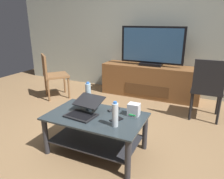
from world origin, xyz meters
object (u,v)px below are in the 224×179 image
(coffee_table, at_px, (96,127))
(cell_phone, at_px, (116,120))
(dining_chair, at_px, (207,87))
(laptop, at_px, (84,109))
(media_cabinet, at_px, (150,81))
(television, at_px, (152,47))
(tv_remote, at_px, (114,109))
(water_bottle_near, at_px, (115,115))
(water_bottle_far, at_px, (88,94))
(router_box, at_px, (134,110))
(side_chair, at_px, (52,73))

(coffee_table, bearing_deg, cell_phone, -1.06)
(dining_chair, relative_size, cell_phone, 6.71)
(laptop, distance_m, cell_phone, 0.39)
(media_cabinet, height_order, dining_chair, dining_chair)
(television, bearing_deg, tv_remote, -87.93)
(tv_remote, bearing_deg, dining_chair, 78.06)
(water_bottle_near, xyz_separation_m, water_bottle_far, (-0.53, 0.37, 0.02))
(water_bottle_near, bearing_deg, media_cabinet, 96.03)
(coffee_table, height_order, laptop, laptop)
(router_box, bearing_deg, coffee_table, -154.10)
(water_bottle_near, relative_size, tv_remote, 1.64)
(side_chair, bearing_deg, television, 26.99)
(coffee_table, bearing_deg, television, 88.46)
(water_bottle_far, relative_size, tv_remote, 1.85)
(water_bottle_far, distance_m, tv_remote, 0.38)
(dining_chair, xyz_separation_m, water_bottle_far, (-1.33, -1.18, 0.07))
(dining_chair, height_order, water_bottle_near, dining_chair)
(coffee_table, xyz_separation_m, television, (0.06, 2.09, 0.67))
(coffee_table, xyz_separation_m, tv_remote, (0.12, 0.22, 0.15))
(television, distance_m, router_box, 1.99)
(dining_chair, height_order, water_bottle_far, dining_chair)
(laptop, xyz_separation_m, cell_phone, (0.39, 0.02, -0.05))
(side_chair, height_order, water_bottle_near, side_chair)
(media_cabinet, bearing_deg, water_bottle_near, -83.97)
(side_chair, bearing_deg, router_box, -27.30)
(television, relative_size, side_chair, 1.42)
(water_bottle_far, xyz_separation_m, cell_phone, (0.49, -0.24, -0.14))
(router_box, relative_size, water_bottle_near, 0.53)
(media_cabinet, xyz_separation_m, tv_remote, (0.07, -1.90, 0.15))
(cell_phone, xyz_separation_m, tv_remote, (-0.13, 0.23, 0.01))
(television, relative_size, cell_phone, 8.58)
(coffee_table, relative_size, water_bottle_far, 3.66)
(cell_phone, bearing_deg, side_chair, 170.68)
(television, relative_size, water_bottle_far, 4.06)
(media_cabinet, bearing_deg, dining_chair, -34.01)
(water_bottle_near, relative_size, cell_phone, 1.88)
(laptop, relative_size, cell_phone, 3.00)
(laptop, bearing_deg, cell_phone, 2.41)
(dining_chair, bearing_deg, water_bottle_near, -117.34)
(coffee_table, bearing_deg, water_bottle_near, -24.16)
(television, height_order, router_box, television)
(media_cabinet, xyz_separation_m, water_bottle_far, (-0.29, -1.88, 0.28))
(dining_chair, xyz_separation_m, laptop, (-1.23, -1.44, -0.01))
(laptop, distance_m, tv_remote, 0.36)
(water_bottle_near, xyz_separation_m, tv_remote, (-0.17, 0.35, -0.11))
(laptop, distance_m, water_bottle_far, 0.29)
(dining_chair, distance_m, tv_remote, 1.54)
(media_cabinet, xyz_separation_m, television, (0.00, -0.02, 0.67))
(coffee_table, relative_size, media_cabinet, 0.57)
(television, bearing_deg, side_chair, -153.01)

